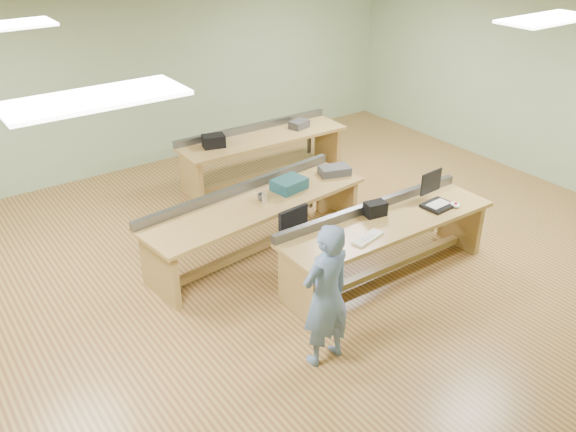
% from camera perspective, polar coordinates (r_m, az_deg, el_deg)
% --- Properties ---
extents(floor, '(10.00, 10.00, 0.00)m').
position_cam_1_polar(floor, '(7.80, -0.76, -4.37)').
color(floor, olive).
rests_on(floor, ground).
extents(ceiling, '(10.00, 10.00, 0.00)m').
position_cam_1_polar(ceiling, '(6.70, -0.93, 17.87)').
color(ceiling, silver).
rests_on(ceiling, wall_back).
extents(wall_back, '(10.00, 0.04, 3.00)m').
position_cam_1_polar(wall_back, '(10.49, -13.62, 12.44)').
color(wall_back, '#95AE84').
rests_on(wall_back, floor).
extents(wall_right, '(0.04, 8.00, 3.00)m').
position_cam_1_polar(wall_right, '(10.62, 22.46, 11.31)').
color(wall_right, '#95AE84').
rests_on(wall_right, floor).
extents(fluor_panels, '(6.20, 3.50, 0.03)m').
position_cam_1_polar(fluor_panels, '(6.70, -0.93, 17.62)').
color(fluor_panels, white).
rests_on(fluor_panels, ceiling).
extents(workbench_front, '(2.84, 0.78, 0.86)m').
position_cam_1_polar(workbench_front, '(7.39, 9.11, -1.73)').
color(workbench_front, '#A68746').
rests_on(workbench_front, floor).
extents(workbench_mid, '(3.17, 1.17, 0.86)m').
position_cam_1_polar(workbench_mid, '(7.75, -3.08, 0.16)').
color(workbench_mid, '#A68746').
rests_on(workbench_mid, floor).
extents(workbench_back, '(2.81, 0.80, 0.86)m').
position_cam_1_polar(workbench_back, '(9.87, -2.40, 6.43)').
color(workbench_back, '#A68746').
rests_on(workbench_back, floor).
extents(person, '(0.58, 0.39, 1.54)m').
position_cam_1_polar(person, '(5.88, 3.57, -7.45)').
color(person, slate).
rests_on(person, floor).
extents(laptop_base, '(0.39, 0.32, 0.04)m').
position_cam_1_polar(laptop_base, '(7.73, 13.85, 0.96)').
color(laptop_base, black).
rests_on(laptop_base, workbench_front).
extents(laptop_screen, '(0.36, 0.04, 0.29)m').
position_cam_1_polar(laptop_screen, '(7.69, 13.24, 3.11)').
color(laptop_screen, black).
rests_on(laptop_screen, laptop_base).
extents(keyboard, '(0.45, 0.24, 0.02)m').
position_cam_1_polar(keyboard, '(6.87, 7.49, -2.05)').
color(keyboard, beige).
rests_on(keyboard, workbench_front).
extents(trackball_mouse, '(0.14, 0.16, 0.06)m').
position_cam_1_polar(trackball_mouse, '(7.78, 15.37, 1.03)').
color(trackball_mouse, white).
rests_on(trackball_mouse, workbench_front).
extents(camera_bag, '(0.28, 0.20, 0.18)m').
position_cam_1_polar(camera_bag, '(7.35, 8.16, 0.67)').
color(camera_bag, black).
rests_on(camera_bag, workbench_front).
extents(task_chair, '(0.54, 0.54, 0.92)m').
position_cam_1_polar(task_chair, '(7.28, 1.30, -3.82)').
color(task_chair, black).
rests_on(task_chair, floor).
extents(parts_bin_teal, '(0.47, 0.38, 0.15)m').
position_cam_1_polar(parts_bin_teal, '(7.93, 0.11, 2.99)').
color(parts_bin_teal, '#16414A').
rests_on(parts_bin_teal, workbench_mid).
extents(parts_bin_grey, '(0.47, 0.37, 0.11)m').
position_cam_1_polar(parts_bin_grey, '(8.41, 4.37, 4.28)').
color(parts_bin_grey, '#353437').
rests_on(parts_bin_grey, workbench_mid).
extents(mug, '(0.15, 0.15, 0.09)m').
position_cam_1_polar(mug, '(7.66, -2.44, 1.77)').
color(mug, '#353437').
rests_on(mug, workbench_mid).
extents(drinks_can, '(0.08, 0.08, 0.13)m').
position_cam_1_polar(drinks_can, '(7.59, -2.21, 1.69)').
color(drinks_can, silver).
rests_on(drinks_can, workbench_mid).
extents(storage_box_back, '(0.38, 0.31, 0.19)m').
position_cam_1_polar(storage_box_back, '(9.39, -6.98, 6.98)').
color(storage_box_back, black).
rests_on(storage_box_back, workbench_back).
extents(tray_back, '(0.35, 0.29, 0.12)m').
position_cam_1_polar(tray_back, '(10.13, 1.05, 8.57)').
color(tray_back, '#353437').
rests_on(tray_back, workbench_back).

